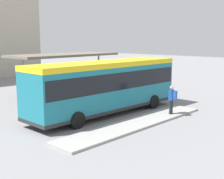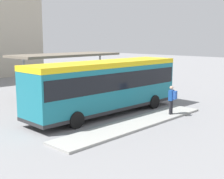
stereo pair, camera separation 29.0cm
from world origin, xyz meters
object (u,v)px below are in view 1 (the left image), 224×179
city_bus (106,84)px  potted_planter_near_shelter (82,93)px  bicycle_red (132,83)px  pedestrian_waiting (172,98)px  bicycle_black (138,85)px  potted_planter_far_side (116,86)px  bicycle_yellow (148,85)px

city_bus → potted_planter_near_shelter: size_ratio=9.27×
bicycle_red → pedestrian_waiting: bearing=-39.6°
bicycle_red → bicycle_black: bearing=-8.0°
city_bus → pedestrian_waiting: city_bus is taller
city_bus → potted_planter_near_shelter: city_bus is taller
city_bus → bicycle_black: (9.26, 4.69, -1.57)m
pedestrian_waiting → potted_planter_far_side: bearing=-37.3°
bicycle_yellow → bicycle_black: (-0.40, 0.83, -0.05)m
city_bus → bicycle_yellow: city_bus is taller
city_bus → bicycle_yellow: (9.66, 3.86, -1.52)m
bicycle_yellow → potted_planter_far_side: bearing=86.6°
city_bus → pedestrian_waiting: (2.30, -3.26, -0.80)m
bicycle_red → potted_planter_far_side: bearing=-73.4°
bicycle_red → city_bus: bearing=-60.2°
bicycle_yellow → potted_planter_near_shelter: 8.13m
bicycle_yellow → potted_planter_far_side: size_ratio=1.52×
city_bus → bicycle_black: city_bus is taller
potted_planter_near_shelter → potted_planter_far_side: 4.23m
potted_planter_far_side → potted_planter_near_shelter: bearing=-174.4°
bicycle_red → bicycle_yellow: bearing=9.2°
bicycle_black → potted_planter_far_side: 3.54m
pedestrian_waiting → bicycle_yellow: bearing=-59.0°
bicycle_yellow → potted_planter_near_shelter: size_ratio=1.52×
bicycle_yellow → potted_planter_near_shelter: (-8.12, 0.13, 0.22)m
city_bus → bicycle_black: size_ratio=7.06×
potted_planter_near_shelter → bicycle_yellow: bearing=-0.9°
pedestrian_waiting → bicycle_yellow: size_ratio=0.98×
bicycle_black → potted_planter_far_side: bearing=97.1°
bicycle_black → bicycle_red: bearing=-5.0°
potted_planter_near_shelter → potted_planter_far_side: (4.21, 0.41, 0.01)m
bicycle_black → bicycle_red: (0.11, 0.83, 0.03)m
potted_planter_near_shelter → bicycle_black: bearing=5.2°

